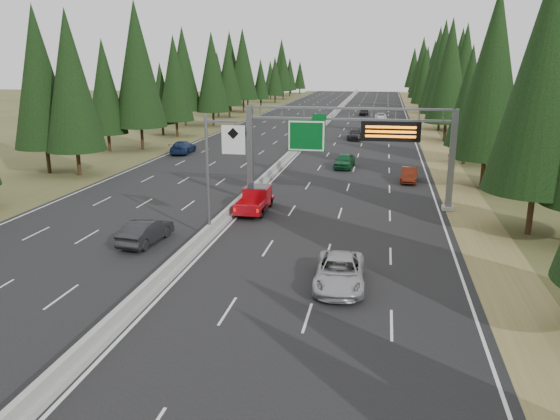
# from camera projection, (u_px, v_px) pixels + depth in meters

# --- Properties ---
(road) EXTENTS (32.00, 260.00, 0.08)m
(road) POSITION_uv_depth(u_px,v_px,m) (315.00, 133.00, 88.24)
(road) COLOR black
(road) RESTS_ON ground
(shoulder_right) EXTENTS (3.60, 260.00, 0.06)m
(shoulder_right) POSITION_uv_depth(u_px,v_px,m) (428.00, 136.00, 85.02)
(shoulder_right) COLOR olive
(shoulder_right) RESTS_ON ground
(shoulder_left) EXTENTS (3.60, 260.00, 0.06)m
(shoulder_left) POSITION_uv_depth(u_px,v_px,m) (209.00, 131.00, 91.45)
(shoulder_left) COLOR #424721
(shoulder_left) RESTS_ON ground
(median_barrier) EXTENTS (0.70, 260.00, 0.85)m
(median_barrier) POSITION_uv_depth(u_px,v_px,m) (315.00, 131.00, 88.14)
(median_barrier) COLOR gray
(median_barrier) RESTS_ON road
(sign_gantry) EXTENTS (16.75, 0.98, 7.80)m
(sign_gantry) POSITION_uv_depth(u_px,v_px,m) (356.00, 141.00, 42.49)
(sign_gantry) COLOR slate
(sign_gantry) RESTS_ON road
(hov_sign_pole) EXTENTS (2.80, 0.50, 8.00)m
(hov_sign_pole) POSITION_uv_depth(u_px,v_px,m) (216.00, 168.00, 34.74)
(hov_sign_pole) COLOR slate
(hov_sign_pole) RESTS_ON road
(tree_row_right) EXTENTS (11.85, 244.41, 18.72)m
(tree_row_right) POSITION_uv_depth(u_px,v_px,m) (467.00, 75.00, 77.91)
(tree_row_right) COLOR black
(tree_row_right) RESTS_ON ground
(tree_row_left) EXTENTS (12.41, 243.66, 18.96)m
(tree_row_left) POSITION_uv_depth(u_px,v_px,m) (136.00, 76.00, 73.03)
(tree_row_left) COLOR black
(tree_row_left) RESTS_ON ground
(silver_minivan) EXTENTS (2.74, 5.53, 1.51)m
(silver_minivan) POSITION_uv_depth(u_px,v_px,m) (340.00, 272.00, 28.01)
(silver_minivan) COLOR #A8A7AC
(silver_minivan) RESTS_ON road
(red_pickup) EXTENTS (2.00, 5.59, 1.82)m
(red_pickup) POSITION_uv_depth(u_px,v_px,m) (256.00, 198.00, 42.31)
(red_pickup) COLOR black
(red_pickup) RESTS_ON road
(car_ahead_green) EXTENTS (2.28, 4.78, 1.58)m
(car_ahead_green) POSITION_uv_depth(u_px,v_px,m) (345.00, 161.00, 59.28)
(car_ahead_green) COLOR #114C27
(car_ahead_green) RESTS_ON road
(car_ahead_dkred) EXTENTS (1.81, 4.32, 1.39)m
(car_ahead_dkred) POSITION_uv_depth(u_px,v_px,m) (409.00, 175.00, 52.42)
(car_ahead_dkred) COLOR #51180B
(car_ahead_dkred) RESTS_ON road
(car_ahead_dkgrey) EXTENTS (2.21, 5.22, 1.50)m
(car_ahead_dkgrey) POSITION_uv_depth(u_px,v_px,m) (355.00, 134.00, 81.09)
(car_ahead_dkgrey) COLOR black
(car_ahead_dkgrey) RESTS_ON road
(car_ahead_white) EXTENTS (2.45, 4.95, 1.35)m
(car_ahead_white) POSITION_uv_depth(u_px,v_px,m) (381.00, 116.00, 108.01)
(car_ahead_white) COLOR silver
(car_ahead_white) RESTS_ON road
(car_ahead_far) EXTENTS (1.93, 4.56, 1.54)m
(car_ahead_far) POSITION_uv_depth(u_px,v_px,m) (364.00, 112.00, 117.09)
(car_ahead_far) COLOR black
(car_ahead_far) RESTS_ON road
(car_onc_near) EXTENTS (2.07, 4.83, 1.55)m
(car_onc_near) POSITION_uv_depth(u_px,v_px,m) (146.00, 231.00, 34.70)
(car_onc_near) COLOR black
(car_onc_near) RESTS_ON road
(car_onc_blue) EXTENTS (2.45, 5.50, 1.57)m
(car_onc_blue) POSITION_uv_depth(u_px,v_px,m) (183.00, 147.00, 68.61)
(car_onc_blue) COLOR #15264C
(car_onc_blue) RESTS_ON road
(car_onc_white) EXTENTS (1.98, 4.43, 1.48)m
(car_onc_white) POSITION_uv_depth(u_px,v_px,m) (301.00, 131.00, 84.69)
(car_onc_white) COLOR #B9B9B9
(car_onc_white) RESTS_ON road
(car_onc_far) EXTENTS (2.35, 4.86, 1.33)m
(car_onc_far) POSITION_uv_depth(u_px,v_px,m) (241.00, 131.00, 85.91)
(car_onc_far) COLOR black
(car_onc_far) RESTS_ON road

